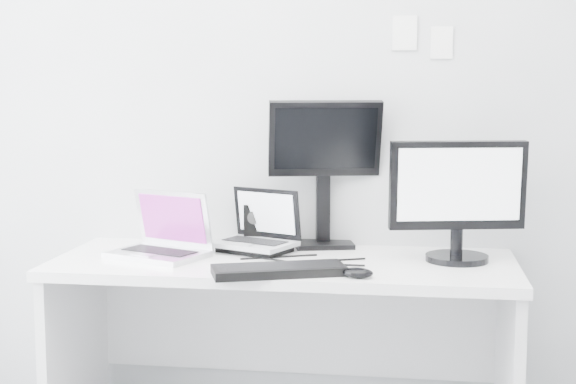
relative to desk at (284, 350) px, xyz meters
The scene contains 11 objects.
back_wall 1.05m from the desk, 90.00° to the left, with size 3.60×3.60×0.00m, color silver.
desk is the anchor object (origin of this frame).
macbook 0.71m from the desk, behind, with size 0.36×0.27×0.27m, color silver.
speaker 0.56m from the desk, 119.66° to the left, with size 0.09×0.09×0.18m, color black.
dell_laptop 0.53m from the desk, 139.11° to the left, with size 0.31×0.24×0.26m, color #A0A2A7.
rear_monitor 0.75m from the desk, 66.10° to the left, with size 0.47×0.17×0.63m, color black.
samsung_monitor 0.91m from the desk, ahead, with size 0.53×0.24×0.48m, color black.
keyboard 0.46m from the desk, 85.12° to the right, with size 0.48×0.17×0.03m, color black.
mouse 0.56m from the desk, 41.09° to the right, with size 0.11×0.07×0.04m, color black.
wall_note_0 1.38m from the desk, 37.40° to the left, with size 0.10×0.00×0.14m, color white.
wall_note_1 1.40m from the desk, 29.83° to the left, with size 0.09×0.00×0.13m, color white.
Camera 1 is at (0.49, -1.95, 1.41)m, focal length 52.65 mm.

